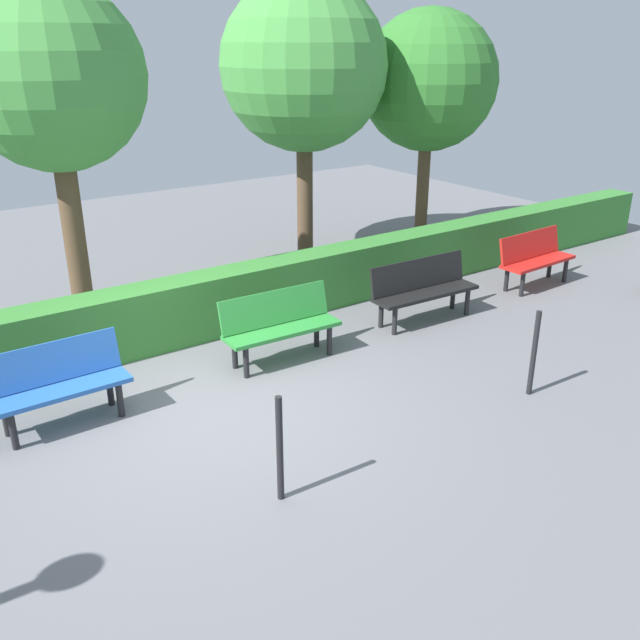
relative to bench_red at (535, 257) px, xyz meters
name	(u,v)px	position (x,y,z in m)	size (l,w,h in m)	color
ground_plane	(212,407)	(6.07, 0.60, -0.48)	(22.26, 22.26, 0.00)	slate
bench_red	(535,257)	(0.00, 0.00, 0.00)	(1.44, 0.52, 0.86)	red
bench_black	(423,287)	(2.47, 0.05, 0.00)	(1.65, 0.53, 0.86)	black
bench_green	(280,323)	(4.81, 0.00, 0.00)	(1.49, 0.53, 0.86)	#2D8C38
bench_blue	(58,382)	(7.47, 0.01, 0.00)	(1.37, 0.49, 0.86)	blue
hedge_row	(224,301)	(4.94, -1.22, -0.06)	(18.26, 0.50, 0.84)	#387F33
tree_near	(429,82)	(-0.34, -3.02, 2.51)	(2.51, 2.51, 4.26)	brown
tree_mid	(304,67)	(2.15, -3.39, 2.80)	(2.79, 2.79, 4.69)	brown
tree_far	(52,79)	(6.39, -2.70, 2.77)	(2.36, 2.36, 4.46)	brown
railing_post_mid	(534,353)	(3.00, 2.39, 0.02)	(0.06, 0.06, 1.00)	black
railing_post_far	(280,449)	(6.30, 2.39, 0.02)	(0.06, 0.06, 1.00)	black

